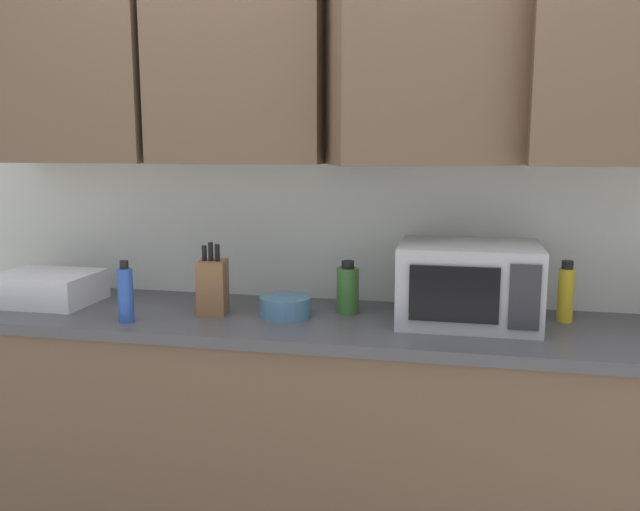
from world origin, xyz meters
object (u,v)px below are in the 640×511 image
at_px(bottle_green_oil, 348,289).
at_px(bowl_ceramic_small, 286,306).
at_px(dish_rack, 47,288).
at_px(bottle_blue_cleaner, 126,294).
at_px(microwave, 469,284).
at_px(knife_block, 213,286).
at_px(bottle_yellow_mustard, 566,293).

xyz_separation_m(bottle_green_oil, bowl_ceramic_small, (-0.21, -0.10, -0.05)).
relative_size(dish_rack, bottle_blue_cleaner, 1.73).
bearing_deg(microwave, bowl_ceramic_small, -175.81).
relative_size(dish_rack, bowl_ceramic_small, 2.02).
distance_m(microwave, bowl_ceramic_small, 0.66).
distance_m(bottle_green_oil, bowl_ceramic_small, 0.24).
bearing_deg(bowl_ceramic_small, knife_block, -175.39).
bearing_deg(knife_block, bottle_blue_cleaner, -146.84).
distance_m(bottle_blue_cleaner, bottle_yellow_mustard, 1.55).
distance_m(dish_rack, bottle_yellow_mustard, 1.97).
bearing_deg(microwave, dish_rack, -178.43).
relative_size(bottle_yellow_mustard, bowl_ceramic_small, 1.17).
distance_m(microwave, bottle_blue_cleaner, 1.21).
xyz_separation_m(microwave, bottle_green_oil, (-0.44, 0.05, -0.05)).
height_order(microwave, bottle_yellow_mustard, microwave).
bearing_deg(bottle_green_oil, knife_block, -166.14).
xyz_separation_m(dish_rack, bottle_blue_cleaner, (0.45, -0.19, 0.04)).
xyz_separation_m(microwave, bottle_blue_cleaner, (-1.18, -0.24, -0.04)).
bearing_deg(bottle_yellow_mustard, knife_block, -173.03).
bearing_deg(bottle_yellow_mustard, bottle_blue_cleaner, -167.97).
distance_m(bottle_green_oil, bottle_yellow_mustard, 0.77).
bearing_deg(bottle_yellow_mustard, bowl_ceramic_small, -172.38).
height_order(bottle_blue_cleaner, bowl_ceramic_small, bottle_blue_cleaner).
bearing_deg(bottle_green_oil, microwave, -6.54).
distance_m(knife_block, bottle_blue_cleaner, 0.31).
bearing_deg(bottle_green_oil, bottle_yellow_mustard, 2.53).
bearing_deg(bowl_ceramic_small, microwave, 4.19).
bearing_deg(bottle_blue_cleaner, bowl_ceramic_small, 19.83).
distance_m(microwave, knife_block, 0.92).
bearing_deg(bottle_blue_cleaner, bottle_green_oil, 21.24).
height_order(dish_rack, bottle_green_oil, bottle_green_oil).
height_order(microwave, dish_rack, microwave).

